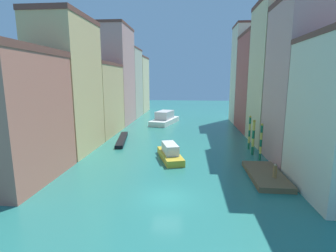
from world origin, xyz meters
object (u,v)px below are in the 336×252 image
at_px(motorboat_0, 170,153).
at_px(waterfront_dock, 266,175).
at_px(mooring_pole_2, 249,132).
at_px(gondola_black, 122,139).
at_px(mooring_pole_1, 253,137).
at_px(vaporetto_white, 165,119).
at_px(person_on_dock, 275,171).
at_px(mooring_pole_0, 261,142).

bearing_deg(motorboat_0, waterfront_dock, -27.03).
xyz_separation_m(waterfront_dock, mooring_pole_2, (0.69, 10.76, 2.21)).
bearing_deg(gondola_black, mooring_pole_2, -9.05).
bearing_deg(motorboat_0, mooring_pole_2, 27.22).
xyz_separation_m(mooring_pole_2, motorboat_0, (-10.84, -5.58, -1.71)).
height_order(gondola_black, motorboat_0, motorboat_0).
xyz_separation_m(mooring_pole_1, vaporetto_white, (-13.97, 22.78, -1.31)).
xyz_separation_m(vaporetto_white, gondola_black, (-5.24, -17.03, -0.83)).
bearing_deg(person_on_dock, motorboat_0, 148.77).
distance_m(mooring_pole_2, motorboat_0, 12.31).
xyz_separation_m(mooring_pole_1, mooring_pole_2, (0.11, 2.68, 0.07)).
distance_m(mooring_pole_0, vaporetto_white, 28.95).
height_order(mooring_pole_0, mooring_pole_2, mooring_pole_2).
relative_size(waterfront_dock, mooring_pole_2, 1.54).
bearing_deg(mooring_pole_2, mooring_pole_0, -87.27).
bearing_deg(waterfront_dock, mooring_pole_2, 86.34).
distance_m(person_on_dock, vaporetto_white, 34.96).
xyz_separation_m(vaporetto_white, motorboat_0, (3.24, -25.68, -0.33)).
bearing_deg(person_on_dock, gondola_black, 141.68).
bearing_deg(waterfront_dock, mooring_pole_0, 80.80).
relative_size(waterfront_dock, mooring_pole_1, 1.59).
xyz_separation_m(gondola_black, motorboat_0, (8.48, -8.65, 0.50)).
distance_m(waterfront_dock, mooring_pole_2, 11.00).
distance_m(person_on_dock, mooring_pole_0, 7.09).
height_order(person_on_dock, vaporetto_white, vaporetto_white).
relative_size(mooring_pole_0, mooring_pole_2, 0.95).
bearing_deg(vaporetto_white, motorboat_0, -82.81).
distance_m(mooring_pole_2, gondola_black, 19.69).
bearing_deg(gondola_black, waterfront_dock, -36.58).
bearing_deg(waterfront_dock, motorboat_0, 152.97).
bearing_deg(mooring_pole_1, person_on_dock, -90.85).
distance_m(person_on_dock, gondola_black, 24.33).
bearing_deg(mooring_pole_0, person_on_dock, -94.00).
distance_m(waterfront_dock, motorboat_0, 11.41).
bearing_deg(vaporetto_white, mooring_pole_0, -60.33).
xyz_separation_m(mooring_pole_2, gondola_black, (-19.32, 3.08, -2.20)).
distance_m(mooring_pole_1, vaporetto_white, 26.76).
xyz_separation_m(waterfront_dock, person_on_dock, (0.44, -1.24, 0.91)).
bearing_deg(mooring_pole_2, waterfront_dock, -93.66).
bearing_deg(mooring_pole_1, mooring_pole_0, -81.56).
xyz_separation_m(waterfront_dock, vaporetto_white, (-13.39, 30.86, 0.83)).
xyz_separation_m(waterfront_dock, gondola_black, (-18.64, 13.83, 0.01)).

